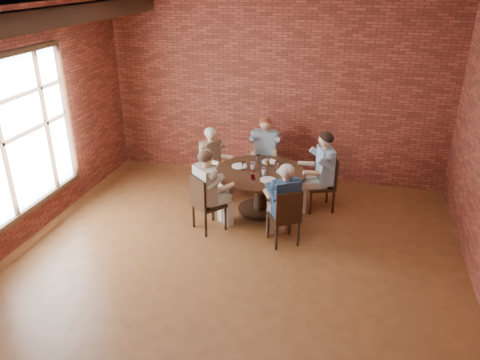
% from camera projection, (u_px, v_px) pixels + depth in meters
% --- Properties ---
extents(floor, '(7.00, 7.00, 0.00)m').
position_uv_depth(floor, '(227.00, 273.00, 6.48)').
color(floor, brown).
rests_on(floor, ground).
extents(ceiling, '(7.00, 7.00, 0.00)m').
position_uv_depth(ceiling, '(224.00, 14.00, 5.07)').
color(ceiling, silver).
rests_on(ceiling, wall_back).
extents(wall_back, '(7.00, 0.00, 7.00)m').
position_uv_depth(wall_back, '(275.00, 93.00, 8.87)').
color(wall_back, '#953E2B').
rests_on(wall_back, ground).
extents(wall_left, '(0.00, 7.00, 7.00)m').
position_uv_depth(wall_left, '(1.00, 138.00, 6.49)').
color(wall_left, '#953E2B').
rests_on(wall_left, ground).
extents(ceiling_beam, '(0.22, 6.90, 0.26)m').
position_uv_depth(ceiling_beam, '(30.00, 21.00, 5.67)').
color(ceiling_beam, '#331D11').
rests_on(ceiling_beam, ceiling).
extents(window, '(0.10, 2.16, 2.36)m').
position_uv_depth(window, '(24.00, 133.00, 6.85)').
color(window, white).
rests_on(window, wall_left).
extents(dining_table, '(1.53, 1.53, 0.75)m').
position_uv_depth(dining_table, '(260.00, 183.00, 7.92)').
color(dining_table, '#331D11').
rests_on(dining_table, floor).
extents(chair_a, '(0.58, 0.58, 0.97)m').
position_uv_depth(chair_a, '(326.00, 181.00, 8.02)').
color(chair_a, '#331D11').
rests_on(chair_a, floor).
extents(diner_a, '(0.84, 0.76, 1.39)m').
position_uv_depth(diner_a, '(321.00, 172.00, 7.94)').
color(diner_a, teal).
rests_on(diner_a, floor).
extents(chair_b, '(0.49, 0.49, 0.95)m').
position_uv_depth(chair_b, '(265.00, 159.00, 8.97)').
color(chair_b, '#331D11').
rests_on(chair_b, floor).
extents(diner_b, '(0.62, 0.73, 1.35)m').
position_uv_depth(diner_b, '(265.00, 153.00, 8.83)').
color(diner_b, '#7F96A2').
rests_on(diner_b, floor).
extents(chair_c, '(0.53, 0.53, 0.91)m').
position_uv_depth(chair_c, '(210.00, 168.00, 8.59)').
color(chair_c, '#331D11').
rests_on(chair_c, floor).
extents(diner_c, '(0.76, 0.71, 1.28)m').
position_uv_depth(diner_c, '(213.00, 162.00, 8.48)').
color(diner_c, brown).
rests_on(diner_c, floor).
extents(chair_d, '(0.61, 0.61, 0.94)m').
position_uv_depth(chair_d, '(204.00, 202.00, 7.33)').
color(chair_d, '#331D11').
rests_on(chair_d, floor).
extents(diner_d, '(0.83, 0.85, 1.35)m').
position_uv_depth(diner_d, '(209.00, 191.00, 7.31)').
color(diner_d, '#CCACA0').
rests_on(diner_d, floor).
extents(chair_e, '(0.57, 0.57, 0.92)m').
position_uv_depth(chair_e, '(286.00, 216.00, 6.94)').
color(chair_e, '#331D11').
rests_on(chair_e, floor).
extents(diner_e, '(0.76, 0.80, 1.31)m').
position_uv_depth(diner_e, '(284.00, 204.00, 6.95)').
color(diner_e, navy).
rests_on(diner_e, floor).
extents(plate_a, '(0.26, 0.26, 0.01)m').
position_uv_depth(plate_a, '(284.00, 172.00, 7.80)').
color(plate_a, white).
rests_on(plate_a, dining_table).
extents(plate_b, '(0.26, 0.26, 0.01)m').
position_uv_depth(plate_b, '(269.00, 162.00, 8.19)').
color(plate_b, white).
rests_on(plate_b, dining_table).
extents(plate_c, '(0.26, 0.26, 0.01)m').
position_uv_depth(plate_c, '(239.00, 166.00, 8.02)').
color(plate_c, white).
rests_on(plate_c, dining_table).
extents(plate_d, '(0.26, 0.26, 0.01)m').
position_uv_depth(plate_d, '(268.00, 180.00, 7.50)').
color(plate_d, white).
rests_on(plate_d, dining_table).
extents(glass_a, '(0.07, 0.07, 0.14)m').
position_uv_depth(glass_a, '(277.00, 166.00, 7.86)').
color(glass_a, white).
rests_on(glass_a, dining_table).
extents(glass_b, '(0.07, 0.07, 0.14)m').
position_uv_depth(glass_b, '(268.00, 162.00, 8.04)').
color(glass_b, white).
rests_on(glass_b, dining_table).
extents(glass_c, '(0.07, 0.07, 0.14)m').
position_uv_depth(glass_c, '(259.00, 159.00, 8.16)').
color(glass_c, white).
rests_on(glass_c, dining_table).
extents(glass_d, '(0.07, 0.07, 0.14)m').
position_uv_depth(glass_d, '(253.00, 165.00, 7.88)').
color(glass_d, white).
rests_on(glass_d, dining_table).
extents(glass_e, '(0.07, 0.07, 0.14)m').
position_uv_depth(glass_e, '(244.00, 166.00, 7.85)').
color(glass_e, white).
rests_on(glass_e, dining_table).
extents(glass_f, '(0.07, 0.07, 0.14)m').
position_uv_depth(glass_f, '(253.00, 175.00, 7.50)').
color(glass_f, white).
rests_on(glass_f, dining_table).
extents(glass_g, '(0.07, 0.07, 0.14)m').
position_uv_depth(glass_g, '(264.00, 171.00, 7.66)').
color(glass_g, white).
rests_on(glass_g, dining_table).
extents(smartphone, '(0.08, 0.14, 0.01)m').
position_uv_depth(smartphone, '(272.00, 180.00, 7.49)').
color(smartphone, black).
rests_on(smartphone, dining_table).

